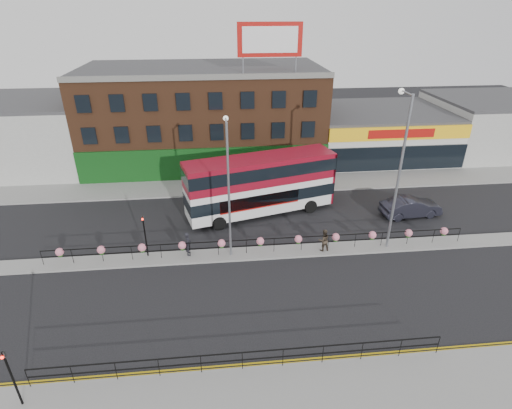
{
  "coord_description": "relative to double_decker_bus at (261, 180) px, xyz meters",
  "views": [
    {
      "loc": [
        -2.74,
        -23.93,
        16.29
      ],
      "look_at": [
        0.0,
        3.0,
        2.5
      ],
      "focal_mm": 28.0,
      "sensor_mm": 36.0,
      "label": 1
    }
  ],
  "objects": [
    {
      "name": "pedestrian_b",
      "position": [
        3.83,
        -6.42,
        -2.13
      ],
      "size": [
        1.0,
        0.87,
        1.7
      ],
      "primitive_type": "imported",
      "rotation": [
        0.0,
        0.0,
        3.28
      ],
      "color": "#392F24",
      "rests_on": "median"
    },
    {
      "name": "median_railing",
      "position": [
        -0.74,
        -6.24,
        -2.08
      ],
      "size": [
        30.04,
        0.56,
        1.23
      ],
      "color": "black",
      "rests_on": "median"
    },
    {
      "name": "car",
      "position": [
        12.55,
        -1.76,
        -2.3
      ],
      "size": [
        2.71,
        5.38,
        1.66
      ],
      "primitive_type": "imported",
      "rotation": [
        0.0,
        0.0,
        1.67
      ],
      "color": "#23242F",
      "rests_on": "ground"
    },
    {
      "name": "traffic_light_median",
      "position": [
        -8.74,
        -5.85,
        -0.66
      ],
      "size": [
        0.15,
        0.28,
        3.65
      ],
      "color": "black",
      "rests_on": "median"
    },
    {
      "name": "brick_building",
      "position": [
        -4.74,
        13.72,
        2.0
      ],
      "size": [
        25.0,
        12.21,
        10.3
      ],
      "color": "brown",
      "rests_on": "ground"
    },
    {
      "name": "lamp_column_east",
      "position": [
        8.65,
        -6.11,
        3.62
      ],
      "size": [
        0.4,
        1.95,
        11.13
      ],
      "color": "gray",
      "rests_on": "median"
    },
    {
      "name": "south_pavement",
      "position": [
        -0.74,
        -18.24,
        -3.05
      ],
      "size": [
        60.0,
        4.0,
        0.15
      ],
      "primitive_type": "cube",
      "color": "gray",
      "rests_on": "ground"
    },
    {
      "name": "traffic_light_south",
      "position": [
        -12.74,
        -17.25,
        -0.66
      ],
      "size": [
        0.15,
        0.28,
        3.65
      ],
      "color": "black",
      "rests_on": "south_pavement"
    },
    {
      "name": "lamp_column_west",
      "position": [
        -2.86,
        -6.11,
        2.75
      ],
      "size": [
        0.35,
        1.7,
        9.67
      ],
      "color": "gray",
      "rests_on": "median"
    },
    {
      "name": "double_decker_bus",
      "position": [
        0.0,
        0.0,
        0.0
      ],
      "size": [
        12.91,
        6.14,
        5.09
      ],
      "color": "white",
      "rests_on": "ground"
    },
    {
      "name": "supermarket",
      "position": [
        15.26,
        13.66,
        -0.48
      ],
      "size": [
        15.0,
        12.25,
        5.3
      ],
      "color": "silver",
      "rests_on": "ground"
    },
    {
      "name": "yellow_line_outer",
      "position": [
        -0.74,
        -16.12,
        -3.12
      ],
      "size": [
        60.0,
        0.1,
        0.01
      ],
      "primitive_type": "cube",
      "color": "gold",
      "rests_on": "ground"
    },
    {
      "name": "billboard",
      "position": [
        1.76,
        8.75,
        10.05
      ],
      "size": [
        6.0,
        0.29,
        4.4
      ],
      "color": "#A40E0A",
      "rests_on": "brick_building"
    },
    {
      "name": "north_pavement",
      "position": [
        -0.74,
        5.76,
        -3.05
      ],
      "size": [
        60.0,
        4.0,
        0.15
      ],
      "primitive_type": "cube",
      "color": "gray",
      "rests_on": "ground"
    },
    {
      "name": "warehouse_east",
      "position": [
        30.01,
        13.76,
        0.02
      ],
      "size": [
        14.5,
        12.0,
        6.3
      ],
      "color": "#AAAAA5",
      "rests_on": "ground"
    },
    {
      "name": "pedestrian_a",
      "position": [
        -5.85,
        -5.97,
        -2.09
      ],
      "size": [
        0.69,
        0.49,
        1.78
      ],
      "primitive_type": "imported",
      "rotation": [
        0.0,
        0.0,
        1.52
      ],
      "color": "black",
      "rests_on": "median"
    },
    {
      "name": "median",
      "position": [
        -0.74,
        -6.24,
        -3.05
      ],
      "size": [
        60.0,
        1.6,
        0.15
      ],
      "primitive_type": "cube",
      "color": "gray",
      "rests_on": "ground"
    },
    {
      "name": "yellow_line_inner",
      "position": [
        -0.74,
        -15.94,
        -3.12
      ],
      "size": [
        60.0,
        0.1,
        0.01
      ],
      "primitive_type": "cube",
      "color": "gold",
      "rests_on": "ground"
    },
    {
      "name": "ground",
      "position": [
        -0.74,
        -6.24,
        -3.13
      ],
      "size": [
        120.0,
        120.0,
        0.0
      ],
      "primitive_type": "plane",
      "color": "black",
      "rests_on": "ground"
    },
    {
      "name": "south_railing",
      "position": [
        -2.74,
        -16.34,
        -2.17
      ],
      "size": [
        20.04,
        0.05,
        1.12
      ],
      "color": "black",
      "rests_on": "south_pavement"
    },
    {
      "name": "warehouse_west",
      "position": [
        -24.99,
        13.76,
        0.52
      ],
      "size": [
        15.5,
        12.0,
        7.3
      ],
      "color": "#AAAAA5",
      "rests_on": "ground"
    }
  ]
}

